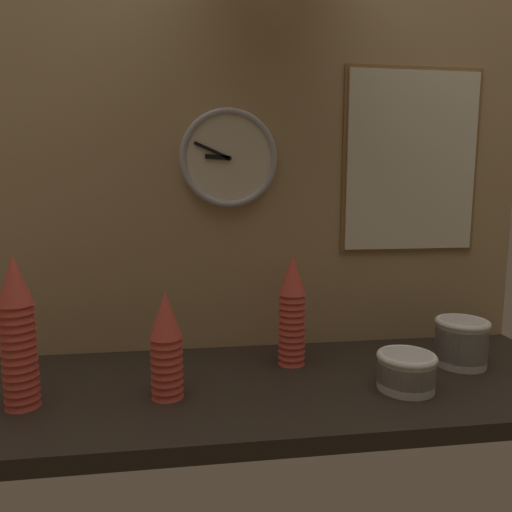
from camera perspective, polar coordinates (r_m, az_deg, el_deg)
name	(u,v)px	position (r m, az deg, el deg)	size (l,w,h in m)	color
ground_plane	(275,386)	(1.19, 2.40, -15.95)	(1.60, 0.56, 0.04)	black
wall_tiled_back	(260,171)	(1.35, 0.53, 10.62)	(1.60, 0.03, 1.05)	tan
cup_stack_far_left	(18,332)	(1.11, -27.62, -8.45)	(0.07, 0.07, 0.34)	#DB4C3D
cup_stack_center_right	(292,310)	(1.24, 4.52, -6.74)	(0.07, 0.07, 0.30)	#DB4C3D
cup_stack_center_left	(166,345)	(1.07, -11.14, -10.81)	(0.07, 0.07, 0.25)	#DB4C3D
bowl_stack_right	(406,370)	(1.17, 18.26, -13.35)	(0.14, 0.14, 0.09)	beige
bowl_stack_far_right	(461,341)	(1.36, 24.27, -9.67)	(0.14, 0.14, 0.13)	beige
wall_clock	(229,158)	(1.31, -3.42, 12.09)	(0.28, 0.03, 0.28)	beige
menu_board	(411,162)	(1.47, 18.86, 11.09)	(0.43, 0.01, 0.55)	olive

